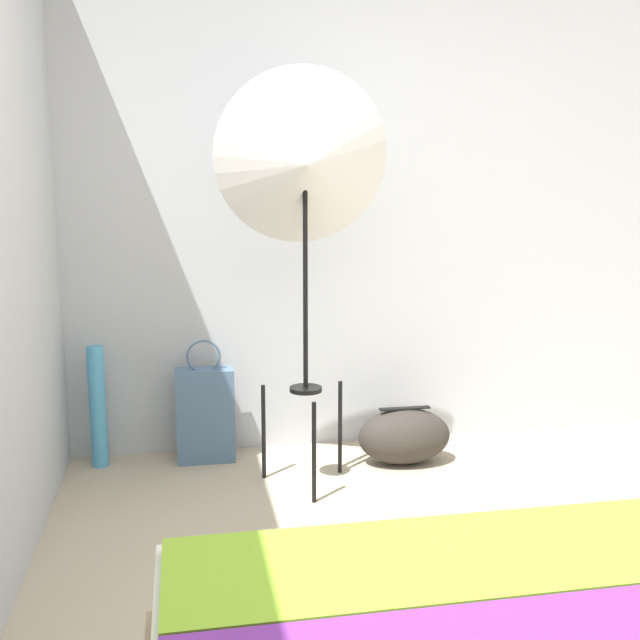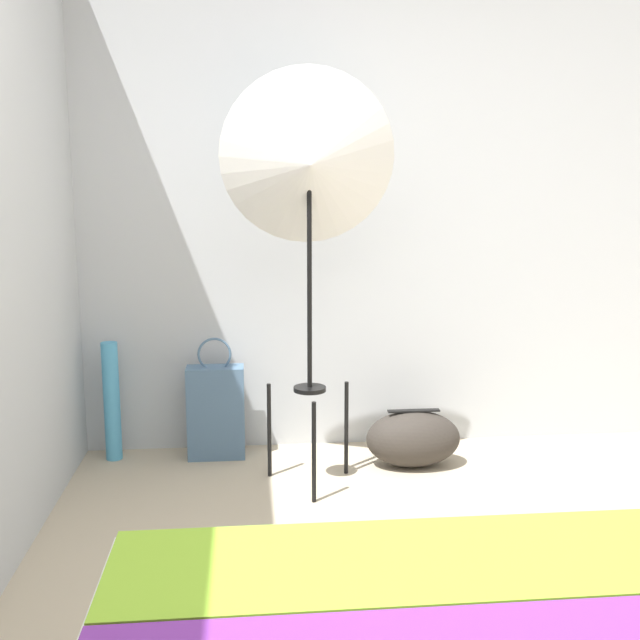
{
  "view_description": "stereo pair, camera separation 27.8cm",
  "coord_description": "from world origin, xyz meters",
  "px_view_note": "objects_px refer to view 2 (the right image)",
  "views": [
    {
      "loc": [
        -0.71,
        -1.66,
        1.38
      ],
      "look_at": [
        -0.13,
        1.42,
        0.82
      ],
      "focal_mm": 42.0,
      "sensor_mm": 36.0,
      "label": 1
    },
    {
      "loc": [
        -0.43,
        -1.7,
        1.38
      ],
      "look_at": [
        -0.13,
        1.42,
        0.82
      ],
      "focal_mm": 42.0,
      "sensor_mm": 36.0,
      "label": 2
    }
  ],
  "objects_px": {
    "tote_bag": "(216,411)",
    "paper_roll": "(112,401)",
    "photo_umbrella": "(309,163)",
    "duffel_bag": "(413,439)"
  },
  "relations": [
    {
      "from": "duffel_bag",
      "to": "paper_roll",
      "type": "xyz_separation_m",
      "value": [
        -1.51,
        0.24,
        0.16
      ]
    },
    {
      "from": "photo_umbrella",
      "to": "paper_roll",
      "type": "relative_size",
      "value": 3.11
    },
    {
      "from": "paper_roll",
      "to": "photo_umbrella",
      "type": "bearing_deg",
      "value": -23.18
    },
    {
      "from": "paper_roll",
      "to": "duffel_bag",
      "type": "bearing_deg",
      "value": -9.2
    },
    {
      "from": "tote_bag",
      "to": "duffel_bag",
      "type": "bearing_deg",
      "value": -12.65
    },
    {
      "from": "tote_bag",
      "to": "paper_roll",
      "type": "height_order",
      "value": "tote_bag"
    },
    {
      "from": "tote_bag",
      "to": "duffel_bag",
      "type": "distance_m",
      "value": 1.01
    },
    {
      "from": "tote_bag",
      "to": "paper_roll",
      "type": "distance_m",
      "value": 0.53
    },
    {
      "from": "photo_umbrella",
      "to": "duffel_bag",
      "type": "height_order",
      "value": "photo_umbrella"
    },
    {
      "from": "paper_roll",
      "to": "tote_bag",
      "type": "bearing_deg",
      "value": -2.58
    }
  ]
}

